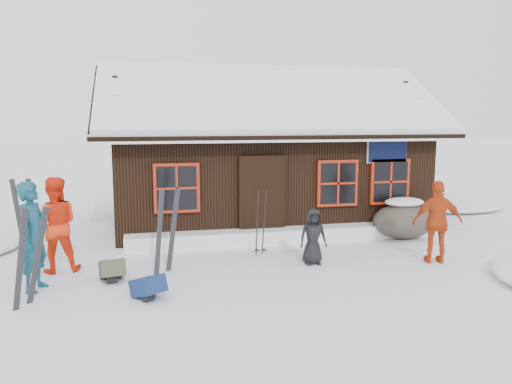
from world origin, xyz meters
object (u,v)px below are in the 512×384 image
skier_crouched (313,237)px  ski_pair_left (29,258)px  backpack_olive (112,273)px  boulder (404,220)px  backpack_blue (148,290)px  skier_orange_left (55,225)px  skier_orange_right (438,222)px  skier_teal (33,236)px  ski_poles (261,223)px

skier_crouched → ski_pair_left: bearing=-165.4°
ski_pair_left → backpack_olive: bearing=4.2°
skier_crouched → backpack_olive: 3.93m
boulder → backpack_blue: (-6.17, -2.87, -0.32)m
skier_orange_left → skier_orange_right: skier_orange_left is taller
skier_teal → skier_orange_right: 7.63m
ski_poles → backpack_blue: size_ratio=2.69×
boulder → backpack_olive: (-6.79, -1.80, -0.31)m
skier_teal → boulder: skier_teal is taller
skier_orange_right → ski_poles: size_ratio=1.18×
backpack_blue → skier_crouched: bearing=-10.3°
skier_teal → ski_pair_left: 0.73m
skier_orange_left → skier_crouched: (4.97, -0.62, -0.35)m
boulder → ski_pair_left: 8.43m
ski_poles → backpack_blue: ski_poles is taller
skier_orange_right → ski_poles: 3.64m
ski_pair_left → boulder: bearing=-14.6°
ski_poles → skier_orange_left: bearing=-175.0°
ski_poles → ski_pair_left: bearing=-153.5°
skier_crouched → ski_poles: (-0.85, 0.98, 0.11)m
skier_orange_right → boulder: 2.13m
skier_teal → boulder: bearing=-59.5°
ski_pair_left → backpack_olive: (1.18, 0.91, -0.60)m
ski_pair_left → ski_poles: size_ratio=1.12×
backpack_blue → backpack_olive: 1.24m
skier_orange_right → backpack_olive: (-6.39, 0.25, -0.69)m
skier_orange_right → skier_crouched: size_ratio=1.49×
backpack_olive → skier_orange_right: bearing=-11.9°
skier_teal → ski_poles: size_ratio=1.32×
skier_orange_left → boulder: skier_orange_left is taller
backpack_olive → boulder: bearing=5.2°
skier_orange_left → backpack_blue: 2.66m
skier_orange_right → backpack_blue: bearing=24.4°
ski_pair_left → backpack_olive: 1.61m
skier_orange_left → backpack_olive: (1.07, -0.83, -0.76)m
skier_crouched → ski_pair_left: size_ratio=0.71×
backpack_olive → skier_teal: bearing=179.5°
backpack_olive → skier_orange_left: bearing=132.5°
ski_pair_left → ski_poles: bearing=-6.9°
skier_orange_right → skier_orange_left: bearing=8.2°
ski_poles → backpack_blue: (-2.42, -2.26, -0.53)m
backpack_olive → backpack_blue: bearing=-69.3°
skier_orange_left → ski_pair_left: skier_orange_left is taller
skier_orange_left → skier_crouched: bearing=166.0°
skier_orange_right → backpack_olive: 6.43m
skier_orange_right → boulder: (0.41, 2.05, -0.38)m
skier_orange_left → ski_poles: (4.12, 0.36, -0.24)m
ski_poles → backpack_olive: (-3.05, -1.19, -0.52)m
skier_teal → skier_orange_left: 1.05m
ski_poles → skier_crouched: bearing=-49.0°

